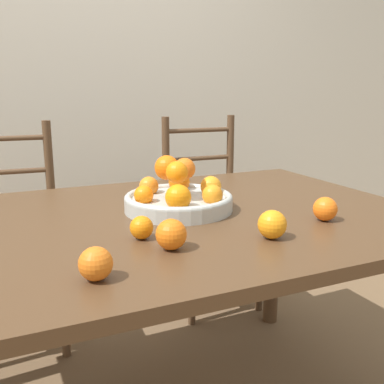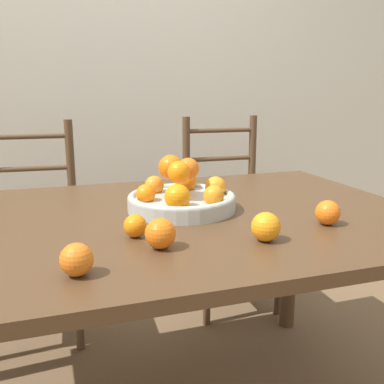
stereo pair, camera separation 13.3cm
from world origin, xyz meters
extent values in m
cube|color=silver|center=(0.00, 1.54, 1.30)|extent=(8.00, 0.06, 2.60)
cube|color=#4C331E|center=(0.00, 0.00, 0.73)|extent=(1.62, 1.08, 0.03)
cylinder|color=#4C331E|center=(0.73, 0.46, 0.36)|extent=(0.07, 0.07, 0.72)
cylinder|color=#B2B7B2|center=(0.06, 0.05, 0.77)|extent=(0.35, 0.35, 0.04)
torus|color=#B2B7B2|center=(0.06, 0.05, 0.79)|extent=(0.35, 0.35, 0.02)
sphere|color=orange|center=(0.18, 0.06, 0.82)|extent=(0.07, 0.07, 0.07)
sphere|color=orange|center=(0.11, 0.16, 0.82)|extent=(0.07, 0.07, 0.07)
sphere|color=orange|center=(0.00, 0.15, 0.82)|extent=(0.06, 0.06, 0.06)
sphere|color=orange|center=(-0.05, 0.04, 0.82)|extent=(0.06, 0.06, 0.06)
sphere|color=orange|center=(0.02, -0.06, 0.82)|extent=(0.08, 0.08, 0.08)
sphere|color=orange|center=(0.14, -0.05, 0.81)|extent=(0.06, 0.06, 0.06)
sphere|color=orange|center=(0.09, 0.06, 0.88)|extent=(0.07, 0.07, 0.07)
sphere|color=orange|center=(0.04, 0.08, 0.89)|extent=(0.08, 0.08, 0.08)
sphere|color=orange|center=(0.04, 0.01, 0.88)|extent=(0.07, 0.07, 0.07)
sphere|color=orange|center=(-0.13, -0.17, 0.78)|extent=(0.06, 0.06, 0.06)
sphere|color=orange|center=(0.18, -0.31, 0.79)|extent=(0.08, 0.08, 0.08)
sphere|color=orange|center=(0.41, -0.24, 0.79)|extent=(0.07, 0.07, 0.07)
sphere|color=orange|center=(-0.09, -0.27, 0.79)|extent=(0.08, 0.08, 0.08)
sphere|color=orange|center=(-0.30, -0.38, 0.79)|extent=(0.07, 0.07, 0.07)
cylinder|color=#513823|center=(-0.25, 0.57, 0.22)|extent=(0.04, 0.04, 0.45)
cylinder|color=#513823|center=(-0.22, 0.93, 0.50)|extent=(0.04, 0.04, 0.99)
cube|color=#513823|center=(-0.43, 0.76, 0.46)|extent=(0.45, 0.43, 0.04)
cylinder|color=#513823|center=(-0.41, 0.94, 0.61)|extent=(0.38, 0.05, 0.02)
cylinder|color=#513823|center=(-0.41, 0.94, 0.76)|extent=(0.38, 0.05, 0.02)
cylinder|color=#513823|center=(-0.41, 0.94, 0.91)|extent=(0.38, 0.05, 0.02)
cylinder|color=#513823|center=(0.36, 0.59, 0.22)|extent=(0.04, 0.04, 0.45)
cylinder|color=#513823|center=(0.74, 0.58, 0.22)|extent=(0.04, 0.04, 0.45)
cylinder|color=#513823|center=(0.37, 0.95, 0.50)|extent=(0.04, 0.04, 0.99)
cylinder|color=#513823|center=(0.75, 0.94, 0.50)|extent=(0.04, 0.04, 0.99)
cube|color=#513823|center=(0.56, 0.76, 0.46)|extent=(0.43, 0.42, 0.04)
cylinder|color=#513823|center=(0.56, 0.94, 0.61)|extent=(0.38, 0.04, 0.02)
cylinder|color=#513823|center=(0.56, 0.94, 0.76)|extent=(0.38, 0.04, 0.02)
cylinder|color=#513823|center=(0.56, 0.94, 0.91)|extent=(0.38, 0.04, 0.02)
camera|label=1|loc=(-0.47, -1.24, 1.14)|focal=42.00mm
camera|label=2|loc=(-0.35, -1.29, 1.14)|focal=42.00mm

